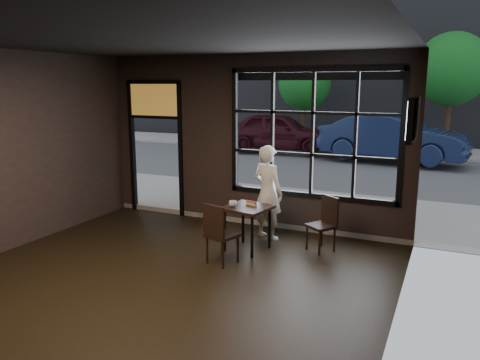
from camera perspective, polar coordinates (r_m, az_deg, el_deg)
The scene contains 17 objects.
floor at distance 6.24m, azimuth -12.21°, elevation -13.95°, with size 6.00×7.00×0.02m, color black.
ceiling at distance 5.67m, azimuth -13.65°, elevation 16.90°, with size 6.00×7.00×0.02m, color black.
wall_right at distance 4.61m, azimuth 18.28°, elevation -2.24°, with size 0.04×7.00×3.20m, color black.
window_frame at distance 8.32m, azimuth 8.82°, elevation 5.57°, with size 3.06×0.12×2.28m, color black.
stained_transom at distance 9.72m, azimuth -10.40°, elevation 9.62°, with size 1.20×0.06×0.70m, color orange.
street_asphalt at distance 28.80m, azimuth 17.75°, elevation 5.73°, with size 60.00×41.00×0.04m, color #545456.
cafe_table at distance 7.62m, azimuth 0.90°, elevation -5.87°, with size 0.68×0.68×0.73m, color black.
chair_near at distance 7.05m, azimuth -2.16°, elevation -6.49°, with size 0.41×0.41×0.94m, color black.
chair_window at distance 7.67m, azimuth 9.85°, elevation -5.33°, with size 0.39×0.39×0.89m, color black.
man at distance 8.08m, azimuth 3.40°, elevation -1.52°, with size 0.60×0.39×1.65m, color white.
hotdog at distance 7.60m, azimuth 1.37°, elevation -2.86°, with size 0.20×0.08×0.06m, color tan, non-canonical shape.
cup at distance 7.49m, azimuth -0.87°, elevation -2.91°, with size 0.12×0.12×0.10m, color silver.
tv at distance 6.92m, azimuth 20.37°, elevation 6.97°, with size 0.12×1.04×0.61m, color black.
navy_car at distance 16.70m, azimuth 18.10°, elevation 4.98°, with size 1.68×4.82×1.59m, color #141F41.
maroon_car at distance 18.36m, azimuth 4.71°, elevation 5.90°, with size 1.75×4.36×1.49m, color black.
tree_left at distance 20.34m, azimuth 7.87°, elevation 11.49°, with size 2.21×2.21×3.77m.
tree_right at distance 19.02m, azimuth 24.42°, elevation 12.17°, with size 2.64×2.64×4.51m.
Camera 1 is at (3.46, -4.46, 2.66)m, focal length 35.00 mm.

